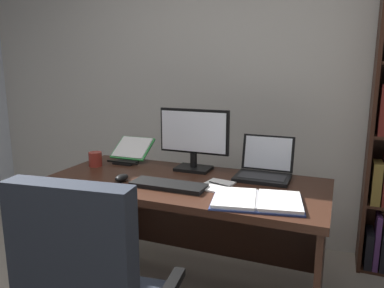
% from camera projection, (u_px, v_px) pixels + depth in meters
% --- Properties ---
extents(wall_back, '(5.38, 0.12, 2.70)m').
position_uv_depth(wall_back, '(227.00, 74.00, 3.01)').
color(wall_back, beige).
rests_on(wall_back, ground).
extents(desk, '(1.62, 0.73, 0.76)m').
position_uv_depth(desk, '(189.00, 210.00, 2.27)').
color(desk, '#381E14').
rests_on(desk, ground).
extents(monitor, '(0.46, 0.16, 0.39)m').
position_uv_depth(monitor, '(194.00, 140.00, 2.34)').
color(monitor, black).
rests_on(monitor, desk).
extents(laptop, '(0.32, 0.29, 0.24)m').
position_uv_depth(laptop, '(264.00, 169.00, 2.21)').
color(laptop, black).
rests_on(laptop, desk).
extents(keyboard, '(0.42, 0.15, 0.02)m').
position_uv_depth(keyboard, '(168.00, 185.00, 2.04)').
color(keyboard, black).
rests_on(keyboard, desk).
extents(computer_mouse, '(0.06, 0.10, 0.04)m').
position_uv_depth(computer_mouse, '(122.00, 178.00, 2.15)').
color(computer_mouse, black).
rests_on(computer_mouse, desk).
extents(reading_stand_with_book, '(0.26, 0.25, 0.15)m').
position_uv_depth(reading_stand_with_book, '(131.00, 151.00, 2.60)').
color(reading_stand_with_book, black).
rests_on(reading_stand_with_book, desk).
extents(open_binder, '(0.48, 0.37, 0.02)m').
position_uv_depth(open_binder, '(257.00, 200.00, 1.81)').
color(open_binder, navy).
rests_on(open_binder, desk).
extents(notepad, '(0.18, 0.23, 0.01)m').
position_uv_depth(notepad, '(216.00, 185.00, 2.05)').
color(notepad, white).
rests_on(notepad, desk).
extents(pen, '(0.14, 0.05, 0.01)m').
position_uv_depth(pen, '(220.00, 184.00, 2.05)').
color(pen, black).
rests_on(pen, notepad).
extents(coffee_mug, '(0.09, 0.09, 0.10)m').
position_uv_depth(coffee_mug, '(95.00, 159.00, 2.47)').
color(coffee_mug, maroon).
rests_on(coffee_mug, desk).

